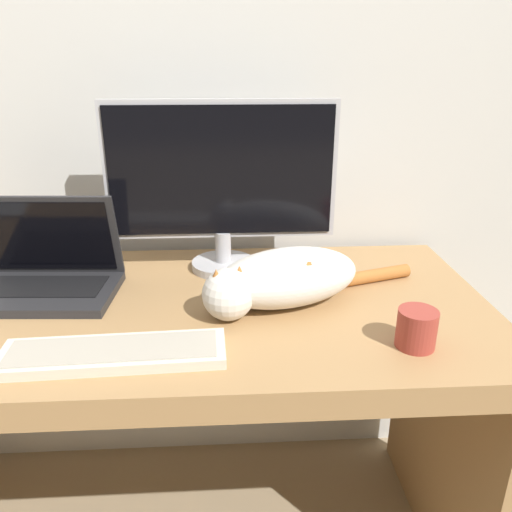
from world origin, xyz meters
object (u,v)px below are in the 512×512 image
Objects in this scene: monitor at (221,182)px; cat at (282,278)px; coffee_mug at (417,329)px; laptop at (46,274)px; external_keyboard at (114,353)px.

cat is (0.13, -0.21, -0.17)m from monitor.
monitor is 7.51× the size of coffee_mug.
laptop reaches higher than cat.
monitor is 0.58m from coffee_mug.
external_keyboard is at bearing -50.86° from laptop.
laptop reaches higher than coffee_mug.
laptop is 0.65× the size of cat.
cat is 6.74× the size of coffee_mug.
external_keyboard is (-0.20, -0.41, -0.22)m from monitor.
external_keyboard is 0.56m from coffee_mug.
laptop is at bearing -163.17° from monitor.
laptop is 0.81× the size of external_keyboard.
monitor reaches higher than external_keyboard.
laptop is 0.36m from external_keyboard.
coffee_mug is (0.23, -0.19, -0.03)m from cat.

